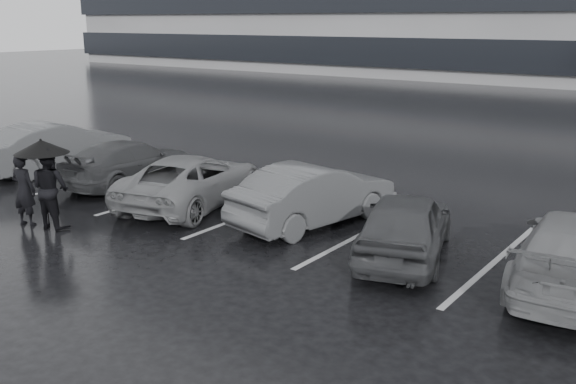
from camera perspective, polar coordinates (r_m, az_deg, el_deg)
The scene contains 10 objects.
ground at distance 11.94m, azimuth -1.91°, elevation -6.29°, with size 160.00×160.00×0.00m, color black.
car_main at distance 12.20m, azimuth 10.38°, elevation -2.89°, with size 1.50×3.74×1.27m, color black.
car_west_a at distance 14.00m, azimuth 2.33°, elevation -0.20°, with size 1.41×4.04×1.33m, color #303033.
car_west_b at distance 15.63m, azimuth -8.54°, elevation 1.07°, with size 2.04×4.43×1.23m, color #535356.
car_west_c at distance 17.93m, azimuth -13.87°, elevation 2.56°, with size 1.69×4.16×1.21m, color black.
car_west_d at distance 20.19m, azimuth -19.84°, elevation 3.83°, with size 1.54×4.41×1.45m, color #303033.
pedestrian_left at distance 14.98m, azimuth -22.42°, elevation 0.16°, with size 0.58×0.38×1.58m, color black.
pedestrian_right at distance 14.57m, azimuth -20.37°, elevation 0.32°, with size 0.85×0.66×1.75m, color black.
umbrella at distance 14.54m, azimuth -21.08°, elevation 3.78°, with size 1.14×1.14×1.93m.
stall_stripes at distance 14.29m, azimuth 1.73°, elevation -2.65°, with size 19.72×5.00×0.00m.
Camera 1 is at (6.87, -8.75, 4.34)m, focal length 40.00 mm.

